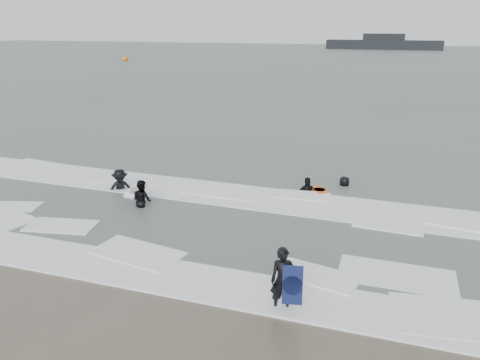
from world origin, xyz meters
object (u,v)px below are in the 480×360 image
(surfer_wading, at_px, (143,207))
(surfer_centre, at_px, (282,309))
(buoy, at_px, (125,59))
(surfer_breaker, at_px, (121,191))
(surfer_right_far, at_px, (344,186))
(vessel_horizon, at_px, (383,44))
(surfer_right_near, at_px, (308,191))

(surfer_wading, bearing_deg, surfer_centre, 167.60)
(surfer_wading, relative_size, buoy, 0.99)
(buoy, bearing_deg, surfer_centre, -55.00)
(surfer_wading, distance_m, surfer_breaker, 2.19)
(surfer_centre, bearing_deg, surfer_breaker, 125.02)
(surfer_right_far, relative_size, vessel_horizon, 0.05)
(surfer_centre, relative_size, buoy, 1.01)
(surfer_wading, height_order, surfer_breaker, surfer_breaker)
(buoy, bearing_deg, vessel_horizon, 54.56)
(surfer_right_far, height_order, buoy, buoy)
(surfer_centre, relative_size, surfer_wading, 1.02)
(surfer_centre, relative_size, surfer_right_far, 1.05)
(surfer_right_far, xyz_separation_m, vessel_horizon, (-5.26, 122.30, 1.57))
(surfer_centre, relative_size, vessel_horizon, 0.05)
(surfer_wading, xyz_separation_m, vessel_horizon, (1.73, 127.29, 1.57))
(surfer_breaker, xyz_separation_m, buoy, (-40.58, 64.07, 0.42))
(surfer_breaker, bearing_deg, buoy, 84.53)
(surfer_wading, distance_m, buoy, 77.87)
(surfer_breaker, height_order, buoy, buoy)
(surfer_breaker, distance_m, surfer_right_near, 7.86)
(surfer_centre, height_order, vessel_horizon, vessel_horizon)
(surfer_centre, xyz_separation_m, vessel_horizon, (-5.03, 132.13, 1.57))
(surfer_centre, xyz_separation_m, surfer_wading, (-6.76, 4.84, 0.00))
(surfer_right_near, height_order, buoy, buoy)
(surfer_breaker, relative_size, surfer_right_near, 1.03)
(surfer_right_near, height_order, vessel_horizon, vessel_horizon)
(surfer_centre, relative_size, surfer_breaker, 0.93)
(surfer_centre, bearing_deg, buoy, 105.50)
(surfer_wading, distance_m, surfer_right_near, 6.83)
(vessel_horizon, bearing_deg, surfer_right_far, -87.54)
(surfer_right_far, height_order, vessel_horizon, vessel_horizon)
(surfer_right_near, bearing_deg, vessel_horizon, -111.09)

